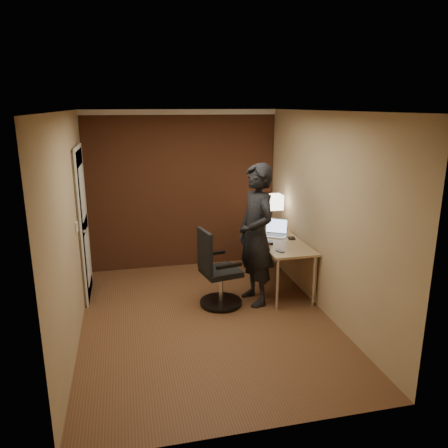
{
  "coord_description": "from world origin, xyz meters",
  "views": [
    {
      "loc": [
        -0.88,
        -4.85,
        2.56
      ],
      "look_at": [
        0.35,
        0.55,
        1.05
      ],
      "focal_mm": 35.0,
      "sensor_mm": 36.0,
      "label": 1
    }
  ],
  "objects": [
    {
      "name": "room",
      "position": [
        -0.27,
        1.54,
        1.37
      ],
      "size": [
        4.0,
        4.0,
        4.0
      ],
      "color": "brown",
      "rests_on": "ground"
    },
    {
      "name": "desk",
      "position": [
        1.25,
        0.73,
        0.6
      ],
      "size": [
        0.6,
        1.5,
        0.73
      ],
      "color": "tan",
      "rests_on": "ground"
    },
    {
      "name": "desk_lamp",
      "position": [
        1.29,
        1.24,
        1.15
      ],
      "size": [
        0.22,
        0.22,
        0.54
      ],
      "color": "silver",
      "rests_on": "desk"
    },
    {
      "name": "laptop",
      "position": [
        1.21,
        0.93,
        0.79
      ],
      "size": [
        0.42,
        0.39,
        0.23
      ],
      "color": "silver",
      "rests_on": "desk"
    },
    {
      "name": "mouse",
      "position": [
        1.0,
        0.54,
        0.75
      ],
      "size": [
        0.08,
        0.11,
        0.03
      ],
      "primitive_type": "cube",
      "rotation": [
        0.0,
        0.0,
        -0.27
      ],
      "color": "black",
      "rests_on": "desk"
    },
    {
      "name": "phone",
      "position": [
        1.02,
        0.21,
        0.73
      ],
      "size": [
        0.09,
        0.13,
        0.01
      ],
      "primitive_type": "cube",
      "rotation": [
        0.0,
        0.0,
        0.29
      ],
      "color": "black",
      "rests_on": "desk"
    },
    {
      "name": "wallet",
      "position": [
        1.37,
        0.7,
        0.74
      ],
      "size": [
        0.11,
        0.12,
        0.02
      ],
      "primitive_type": "cube",
      "rotation": [
        0.0,
        0.0,
        -0.15
      ],
      "color": "black",
      "rests_on": "desk"
    },
    {
      "name": "office_chair",
      "position": [
        0.2,
        0.33,
        0.45
      ],
      "size": [
        0.56,
        0.62,
        1.02
      ],
      "color": "black",
      "rests_on": "ground"
    },
    {
      "name": "person",
      "position": [
        0.73,
        0.34,
        0.93
      ],
      "size": [
        0.57,
        0.75,
        1.86
      ],
      "primitive_type": "imported",
      "rotation": [
        0.0,
        0.0,
        -1.38
      ],
      "color": "black",
      "rests_on": "ground"
    }
  ]
}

